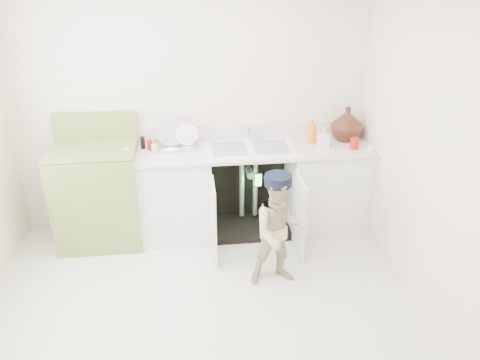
% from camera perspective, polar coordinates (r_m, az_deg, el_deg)
% --- Properties ---
extents(ground, '(3.50, 3.50, 0.00)m').
position_cam_1_polar(ground, '(3.96, -4.63, -15.29)').
color(ground, beige).
rests_on(ground, ground).
extents(room_shell, '(6.00, 5.50, 1.26)m').
position_cam_1_polar(room_shell, '(3.29, -5.38, 1.45)').
color(room_shell, silver).
rests_on(room_shell, ground).
extents(counter_run, '(2.44, 1.02, 1.24)m').
position_cam_1_polar(counter_run, '(4.75, 1.60, -0.82)').
color(counter_run, silver).
rests_on(counter_run, ground).
extents(avocado_stove, '(0.80, 0.65, 1.24)m').
position_cam_1_polar(avocado_stove, '(4.76, -16.82, -1.52)').
color(avocado_stove, olive).
rests_on(avocado_stove, ground).
extents(repair_worker, '(0.51, 0.78, 1.02)m').
position_cam_1_polar(repair_worker, '(3.96, 4.88, -6.13)').
color(repair_worker, '#C9BA90').
rests_on(repair_worker, ground).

